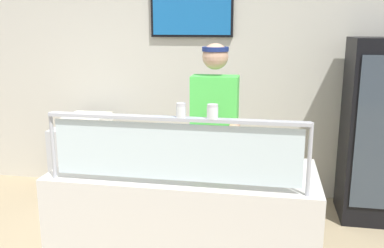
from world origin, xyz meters
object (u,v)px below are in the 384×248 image
Objects in this scene: parmesan_shaker at (181,111)px; pepper_flake_shaker at (213,112)px; worker_figure at (215,135)px; pizza_server at (201,161)px; pizza_box_stack at (87,121)px; drink_fridge at (380,131)px; pizza_tray at (204,163)px.

pepper_flake_shaker is (0.18, -0.00, -0.00)m from parmesan_shaker.
pizza_server is at bearing -91.04° from worker_figure.
parmesan_shaker reaches higher than pizza_box_stack.
pizza_server is at bearing -134.91° from drink_fridge.
pepper_flake_shaker is at bearing -0.00° from parmesan_shaker.
pizza_box_stack is at bearing 127.81° from parmesan_shaker.
worker_figure is at bearing 90.95° from pizza_tray.
worker_figure is 1.75m from drink_fridge.
pepper_flake_shaker is at bearing -75.05° from pizza_tray.
worker_figure is (-0.12, 1.05, -0.41)m from pepper_flake_shaker.
pizza_tray is 5.89× the size of pepper_flake_shaker.
pepper_flake_shaker is at bearing -84.89° from pizza_server.
pizza_server is 0.65m from worker_figure.
parmesan_shaker is 2.44m from pizza_box_stack.
drink_fridge reaches higher than pizza_tray.
pizza_server is 0.16× the size of worker_figure.
parmesan_shaker reaches higher than pizza_server.
parmesan_shaker is (-0.07, -0.42, 0.45)m from pizza_tray.
pizza_tray is at bearing 104.95° from pepper_flake_shaker.
drink_fridge reaches higher than pizza_server.
parmesan_shaker is at bearing -93.38° from worker_figure.
drink_fridge is at bearing 50.76° from parmesan_shaker.
pizza_server is 0.61× the size of pizza_box_stack.
worker_figure is at bearing 86.62° from parmesan_shaker.
worker_figure is at bearing 96.65° from pepper_flake_shaker.
drink_fridge reaches higher than parmesan_shaker.
pizza_box_stack is (-1.46, 1.88, -0.53)m from parmesan_shaker.
pizza_box_stack is at bearing -179.18° from drink_fridge.
parmesan_shaker is (-0.05, -0.40, 0.42)m from pizza_server.
parmesan_shaker is 0.05× the size of drink_fridge.
pizza_server is 3.35× the size of parmesan_shaker.
worker_figure is at bearing -149.86° from drink_fridge.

